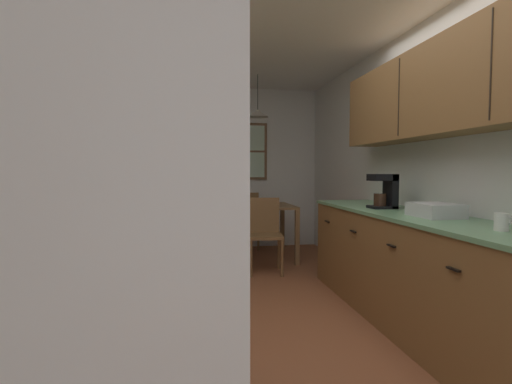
{
  "coord_description": "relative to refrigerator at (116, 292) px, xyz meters",
  "views": [
    {
      "loc": [
        -0.72,
        -2.48,
        1.24
      ],
      "look_at": [
        -0.11,
        1.11,
        1.03
      ],
      "focal_mm": 26.66,
      "sensor_mm": 36.0,
      "label": 1
    }
  ],
  "objects": [
    {
      "name": "ceiling_slab",
      "position": [
        0.95,
        2.28,
        1.72
      ],
      "size": [
        4.4,
        9.0,
        0.08
      ],
      "primitive_type": "cube",
      "color": "white"
    },
    {
      "name": "dining_chair_far",
      "position": [
        1.04,
        4.63,
        -0.37
      ],
      "size": [
        0.44,
        0.44,
        0.9
      ],
      "color": "brown",
      "rests_on": "ground"
    },
    {
      "name": "counter_left",
      "position": [
        -0.05,
        2.04,
        -0.42
      ],
      "size": [
        0.64,
        1.98,
        0.9
      ],
      "color": "brown",
      "rests_on": "ground"
    },
    {
      "name": "coffee_maker",
      "position": [
        1.94,
        1.96,
        0.19
      ],
      "size": [
        0.22,
        0.18,
        0.31
      ],
      "color": "black",
      "rests_on": "counter_right"
    },
    {
      "name": "storage_canister",
      "position": [
        -0.05,
        1.16,
        0.13
      ],
      "size": [
        0.1,
        0.1,
        0.2
      ],
      "color": "#265999",
      "rests_on": "counter_left"
    },
    {
      "name": "dish_rack",
      "position": [
        1.98,
        1.3,
        0.08
      ],
      "size": [
        0.28,
        0.34,
        0.1
      ],
      "primitive_type": "cube",
      "color": "silver",
      "rests_on": "counter_right"
    },
    {
      "name": "wall_left",
      "position": [
        -0.4,
        2.28,
        0.41
      ],
      "size": [
        0.1,
        9.0,
        2.55
      ],
      "primitive_type": "cube",
      "color": "silver",
      "rests_on": "ground"
    },
    {
      "name": "dining_table",
      "position": [
        1.13,
        3.98,
        -0.22
      ],
      "size": [
        0.96,
        0.88,
        0.76
      ],
      "color": "brown",
      "rests_on": "ground"
    },
    {
      "name": "upper_cabinets_left",
      "position": [
        -0.19,
        1.99,
        0.98
      ],
      "size": [
        0.33,
        2.06,
        0.71
      ],
      "color": "brown"
    },
    {
      "name": "mug_by_coffeemaker",
      "position": [
        1.94,
        0.66,
        0.08
      ],
      "size": [
        0.11,
        0.07,
        0.1
      ],
      "color": "white",
      "rests_on": "counter_right"
    },
    {
      "name": "stove_range",
      "position": [
        -0.05,
        0.74,
        -0.4
      ],
      "size": [
        0.66,
        0.62,
        1.1
      ],
      "color": "black",
      "rests_on": "ground"
    },
    {
      "name": "wall_back",
      "position": [
        0.95,
        4.93,
        0.41
      ],
      "size": [
        4.4,
        0.1,
        2.55
      ],
      "primitive_type": "cube",
      "color": "silver",
      "rests_on": "ground"
    },
    {
      "name": "pendant_light",
      "position": [
        1.13,
        3.98,
        1.16
      ],
      "size": [
        0.3,
        0.3,
        0.58
      ],
      "color": "black"
    },
    {
      "name": "dish_towel",
      "position": [
        0.31,
        0.89,
        -0.37
      ],
      "size": [
        0.02,
        0.16,
        0.24
      ],
      "primitive_type": "cube",
      "color": "silver"
    },
    {
      "name": "wall_right",
      "position": [
        2.3,
        2.28,
        0.41
      ],
      "size": [
        0.1,
        9.0,
        2.55
      ],
      "primitive_type": "cube",
      "color": "silver",
      "rests_on": "ground"
    },
    {
      "name": "dining_chair_near",
      "position": [
        1.11,
        3.33,
        -0.37
      ],
      "size": [
        0.45,
        0.45,
        0.9
      ],
      "color": "brown",
      "rests_on": "ground"
    },
    {
      "name": "back_window",
      "position": [
        1.01,
        4.86,
        0.68
      ],
      "size": [
        0.83,
        0.05,
        0.91
      ],
      "color": "brown"
    },
    {
      "name": "ground_plane",
      "position": [
        0.95,
        2.28,
        -0.87
      ],
      "size": [
        12.0,
        12.0,
        0.0
      ],
      "primitive_type": "plane",
      "color": "brown"
    },
    {
      "name": "upper_cabinets_right",
      "position": [
        2.09,
        1.25,
        0.98
      ],
      "size": [
        0.33,
        2.98,
        0.69
      ],
      "color": "brown"
    },
    {
      "name": "microwave_over_range",
      "position": [
        -0.16,
        0.74,
        0.76
      ],
      "size": [
        0.39,
        0.59,
        0.3
      ],
      "color": "silver"
    },
    {
      "name": "counter_right",
      "position": [
        1.95,
        1.3,
        -0.42
      ],
      "size": [
        0.64,
        3.3,
        0.9
      ],
      "color": "brown",
      "rests_on": "ground"
    },
    {
      "name": "refrigerator",
      "position": [
        0.0,
        0.0,
        0.0
      ],
      "size": [
        0.73,
        0.82,
        1.74
      ],
      "color": "white",
      "rests_on": "ground"
    },
    {
      "name": "trash_bin",
      "position": [
        0.25,
        3.24,
        -0.57
      ],
      "size": [
        0.36,
        0.36,
        0.6
      ],
      "primitive_type": "cylinder",
      "color": "silver",
      "rests_on": "ground"
    },
    {
      "name": "table_serving_bowl",
      "position": [
        1.19,
        4.06,
        -0.08
      ],
      "size": [
        0.18,
        0.18,
        0.06
      ],
      "primitive_type": "cylinder",
      "color": "#E0D14C",
      "rests_on": "dining_table"
    }
  ]
}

